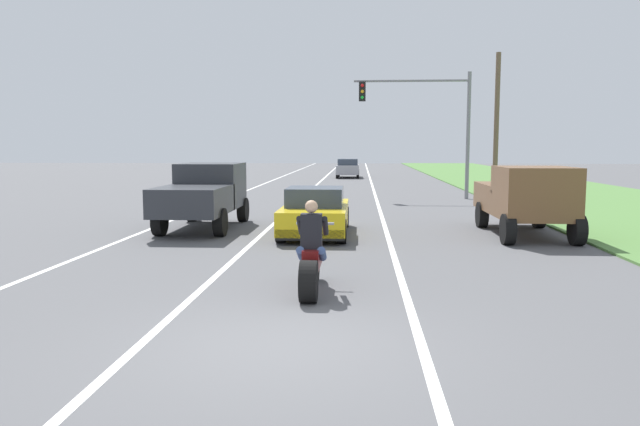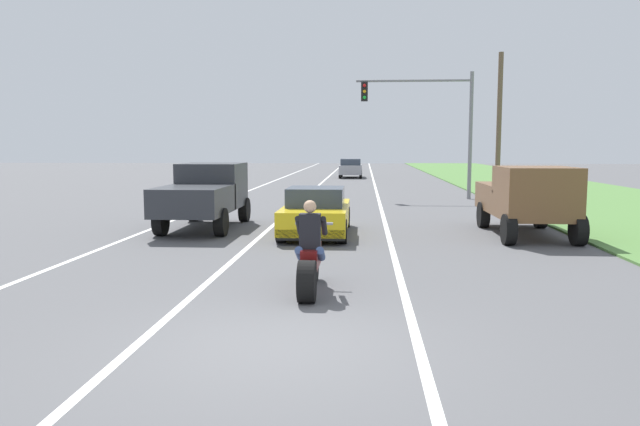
{
  "view_description": "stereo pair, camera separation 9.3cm",
  "coord_description": "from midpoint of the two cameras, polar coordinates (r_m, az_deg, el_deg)",
  "views": [
    {
      "loc": [
        1.0,
        -7.48,
        2.54
      ],
      "look_at": [
        0.09,
        6.32,
        1.0
      ],
      "focal_mm": 33.98,
      "sensor_mm": 36.0,
      "label": 1
    },
    {
      "loc": [
        1.09,
        -7.47,
        2.54
      ],
      "look_at": [
        0.09,
        6.32,
        1.0
      ],
      "focal_mm": 33.98,
      "sensor_mm": 36.0,
      "label": 2
    }
  ],
  "objects": [
    {
      "name": "pickup_truck_left_lane_dark_grey",
      "position": [
        18.94,
        -10.63,
        1.91
      ],
      "size": [
        2.02,
        4.8,
        1.98
      ],
      "color": "#2D3035",
      "rests_on": "ground"
    },
    {
      "name": "sports_car_yellow",
      "position": [
        17.3,
        -0.2,
        0.02
      ],
      "size": [
        1.84,
        4.3,
        1.37
      ],
      "color": "yellow",
      "rests_on": "ground"
    },
    {
      "name": "lane_stripe_left_solid",
      "position": [
        28.33,
        -9.02,
        1.14
      ],
      "size": [
        0.14,
        120.0,
        0.01
      ],
      "primitive_type": "cube",
      "color": "white",
      "rests_on": "ground"
    },
    {
      "name": "distant_car_far_ahead",
      "position": [
        48.44,
        2.97,
        4.26
      ],
      "size": [
        1.8,
        4.0,
        1.5
      ],
      "color": "#99999E",
      "rests_on": "ground"
    },
    {
      "name": "pickup_truck_right_shoulder_brown",
      "position": [
        18.09,
        19.01,
        1.47
      ],
      "size": [
        2.02,
        4.8,
        1.98
      ],
      "color": "brown",
      "rests_on": "ground"
    },
    {
      "name": "grass_verge_right",
      "position": [
        29.65,
        25.65,
        0.87
      ],
      "size": [
        10.0,
        120.0,
        0.06
      ],
      "primitive_type": "cube",
      "color": "#517F3D",
      "rests_on": "ground"
    },
    {
      "name": "ground_plane",
      "position": [
        7.96,
        -3.68,
        -12.26
      ],
      "size": [
        160.0,
        160.0,
        0.0
      ],
      "primitive_type": "plane",
      "color": "#565659"
    },
    {
      "name": "lane_stripe_right_solid",
      "position": [
        27.6,
        5.7,
        1.05
      ],
      "size": [
        0.14,
        120.0,
        0.01
      ],
      "primitive_type": "cube",
      "color": "white",
      "rests_on": "ground"
    },
    {
      "name": "lane_stripe_centre_dashed",
      "position": [
        27.74,
        -1.76,
        1.11
      ],
      "size": [
        0.14,
        120.0,
        0.01
      ],
      "primitive_type": "cube",
      "color": "white",
      "rests_on": "ground"
    },
    {
      "name": "utility_pole_roadside",
      "position": [
        31.13,
        16.58,
        7.9
      ],
      "size": [
        0.24,
        0.24,
        7.03
      ],
      "primitive_type": "cylinder",
      "color": "brown",
      "rests_on": "ground"
    },
    {
      "name": "traffic_light_mast_near",
      "position": [
        29.57,
        10.72,
        9.19
      ],
      "size": [
        5.52,
        0.34,
        6.0
      ],
      "color": "gray",
      "rests_on": "ground"
    },
    {
      "name": "motorcycle_with_rider",
      "position": [
        10.42,
        -0.69,
        -4.42
      ],
      "size": [
        0.7,
        2.21,
        1.62
      ],
      "color": "black",
      "rests_on": "ground"
    }
  ]
}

